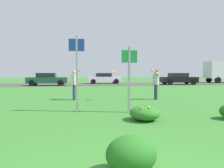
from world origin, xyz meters
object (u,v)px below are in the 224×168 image
Objects in this scene: sign_post_near_path at (77,66)px; person_catcher_red_cap_gray_shirt at (156,82)px; frisbee_orange at (113,71)px; car_dark_green_center_left at (47,79)px; car_white_center_right at (104,78)px; car_black_rightmost at (179,79)px; sign_post_by_roadside at (129,73)px; person_thrower_white_shirt at (74,82)px.

sign_post_near_path reaches higher than person_catcher_red_cap_gray_shirt.
car_dark_green_center_left is at bearing 110.44° from frisbee_orange.
person_catcher_red_cap_gray_shirt is 18.51m from car_white_center_right.
frisbee_orange is 0.06× the size of car_white_center_right.
car_white_center_right is at bearing 157.96° from car_black_rightmost.
sign_post_by_roadside is 22.11m from car_white_center_right.
car_dark_green_center_left is 1.00× the size of car_white_center_right.
person_catcher_red_cap_gray_shirt is 5.89× the size of frisbee_orange.
sign_post_by_roadside is (1.85, -0.44, -0.24)m from sign_post_near_path.
sign_post_near_path is at bearing 166.63° from sign_post_by_roadside.
car_black_rightmost is (16.18, 0.00, 0.00)m from car_dark_green_center_left.
frisbee_orange is at bearing -69.56° from car_dark_green_center_left.
sign_post_near_path is 1.69× the size of person_catcher_red_cap_gray_shirt.
car_white_center_right is (3.36, 21.61, -0.93)m from sign_post_near_path.
sign_post_by_roadside is 21.23m from car_black_rightmost.
sign_post_by_roadside is at bearing -93.93° from car_white_center_right.
sign_post_near_path is at bearing -86.91° from person_thrower_white_shirt.
frisbee_orange is at bearing -94.76° from car_white_center_right.
frisbee_orange is 0.06× the size of car_black_rightmost.
person_thrower_white_shirt reaches higher than frisbee_orange.
person_catcher_red_cap_gray_shirt is (4.32, -0.45, 0.01)m from person_thrower_white_shirt.
sign_post_near_path is 9.95× the size of frisbee_orange.
sign_post_near_path reaches higher than sign_post_by_roadside.
person_catcher_red_cap_gray_shirt is at bearing 37.07° from sign_post_near_path.
sign_post_by_roadside reaches higher than car_black_rightmost.
car_dark_green_center_left is at bearing 106.76° from sign_post_by_roadside.
person_thrower_white_shirt reaches higher than car_white_center_right.
person_thrower_white_shirt is at bearing -76.34° from car_dark_green_center_left.
car_dark_green_center_left is at bearing 103.66° from person_thrower_white_shirt.
car_dark_green_center_left is 7.95m from car_white_center_right.
car_black_rightmost is (10.68, 14.76, -0.77)m from frisbee_orange.
sign_post_by_roadside is 4.52m from person_thrower_white_shirt.
sign_post_near_path reaches higher than person_thrower_white_shirt.
sign_post_near_path reaches higher than car_black_rightmost.
car_dark_green_center_left is (-3.68, 17.91, -0.93)m from sign_post_near_path.
car_black_rightmost is at bearing 60.48° from person_catcher_red_cap_gray_shirt.
sign_post_by_roadside is 4.25m from person_catcher_red_cap_gray_shirt.
sign_post_near_path is at bearing -124.92° from car_black_rightmost.
sign_post_by_roadside is at bearing -120.14° from car_black_rightmost.
car_white_center_right and car_black_rightmost have the same top height.
sign_post_by_roadside is 0.52× the size of car_dark_green_center_left.
frisbee_orange is at bearing 179.29° from person_catcher_red_cap_gray_shirt.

